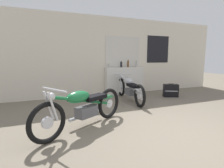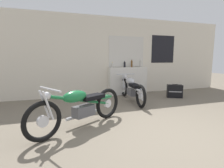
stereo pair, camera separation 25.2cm
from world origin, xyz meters
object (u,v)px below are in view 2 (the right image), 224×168
Objects in this scene: bottle_leftmost at (112,65)px; bottle_right_center at (141,63)px; bottle_left_center at (125,64)px; bottle_center at (132,63)px; motorcycle_silver at (132,88)px; hard_case_black at (175,91)px; motorcycle_green at (80,107)px.

bottle_right_center is at bearing 4.07° from bottle_leftmost.
bottle_right_center is (1.17, 0.08, 0.06)m from bottle_leftmost.
bottle_left_center is 0.81× the size of bottle_center.
motorcycle_silver is (0.31, -0.99, -0.68)m from bottle_leftmost.
motorcycle_silver is 1.62m from hard_case_black.
bottle_right_center reaches higher than bottle_left_center.
motorcycle_green reaches higher than motorcycle_silver.
motorcycle_green is (-2.69, -2.69, -0.72)m from bottle_right_center.
bottle_center is at bearing -178.08° from bottle_right_center.
bottle_left_center is at bearing 79.93° from motorcycle_silver.
bottle_center is at bearing 5.10° from bottle_leftmost.
bottle_leftmost is 0.09× the size of motorcycle_green.
bottle_left_center is 1.98m from hard_case_black.
bottle_center is 0.16× the size of motorcycle_green.
motorcycle_silver is at bearing 179.61° from hard_case_black.
bottle_left_center is 0.82× the size of bottle_right_center.
motorcycle_green is at bearing -154.91° from hard_case_black.
bottle_leftmost is 1.24m from motorcycle_silver.
bottle_right_center is 0.16× the size of motorcycle_green.
bottle_center is at bearing 136.43° from hard_case_black.
bottle_left_center is 0.12× the size of motorcycle_silver.
bottle_left_center is at bearing -174.75° from bottle_right_center.
bottle_right_center is 1.61m from hard_case_black.
bottle_leftmost is 0.72× the size of bottle_left_center.
motorcycle_green is at bearing -127.29° from bottle_left_center.
bottle_left_center is at bearing 144.51° from hard_case_black.
bottle_left_center is (0.49, 0.02, 0.03)m from bottle_leftmost.
motorcycle_silver is 1.12× the size of motorcycle_green.
bottle_center is 0.58× the size of hard_case_black.
bottle_leftmost is 2.33m from hard_case_black.
bottle_center is 1.81m from hard_case_black.
bottle_leftmost is 0.08× the size of motorcycle_silver.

